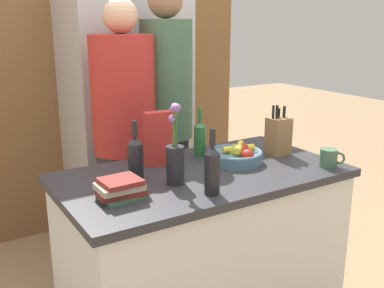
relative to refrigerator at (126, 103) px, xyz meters
The scene contains 14 objects.
kitchen_island 1.39m from the refrigerator, 96.64° to the right, with size 1.43×0.78×0.88m.
back_wall_wood 0.48m from the refrigerator, 112.12° to the left, with size 2.63×0.12×2.60m.
refrigerator is the anchor object (origin of this frame).
fruit_bowl 1.23m from the refrigerator, 85.97° to the right, with size 0.29×0.29×0.10m.
knife_block 1.28m from the refrigerator, 72.70° to the right, with size 0.12×0.10×0.28m.
flower_vase 1.38m from the refrigerator, 104.47° to the right, with size 0.08×0.08×0.38m.
cereal_box 1.08m from the refrigerator, 104.44° to the right, with size 0.16×0.07×0.28m.
coffee_mug 1.61m from the refrigerator, 73.67° to the right, with size 0.11×0.11×0.09m.
book_stack 1.51m from the refrigerator, 114.73° to the right, with size 0.21×0.16×0.09m.
bottle_oil 1.02m from the refrigerator, 90.58° to the right, with size 0.07×0.07×0.27m.
bottle_vinegar 1.55m from the refrigerator, 100.09° to the right, with size 0.07×0.07×0.29m.
bottle_wine 1.29m from the refrigerator, 111.83° to the right, with size 0.07×0.07×0.29m.
person_at_sink 0.64m from the refrigerator, 114.62° to the right, with size 0.38×0.38×1.74m.
person_in_blue 0.57m from the refrigerator, 86.34° to the right, with size 0.32×0.32×1.83m.
Camera 1 is at (-1.16, -1.78, 1.62)m, focal length 42.00 mm.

